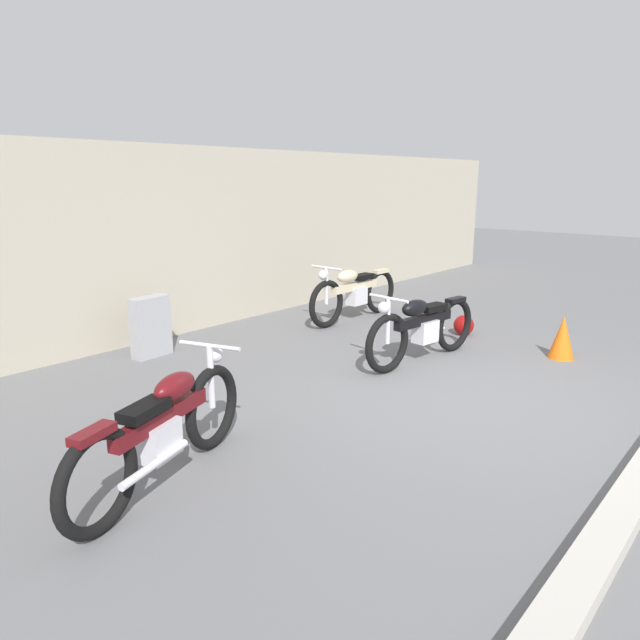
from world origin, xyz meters
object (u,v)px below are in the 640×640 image
Objects in this scene: motorcycle_maroon at (164,428)px; stone_marker at (151,327)px; traffic_cone at (562,337)px; motorcycle_cream at (354,292)px; helmet at (464,325)px; motorcycle_black at (422,327)px.

stone_marker is at bearing 40.09° from motorcycle_maroon.
motorcycle_cream is (-0.12, 3.25, 0.18)m from traffic_cone.
motorcycle_cream is at bearing 100.13° from helmet.
motorcycle_maroon is 0.96× the size of motorcycle_black.
helmet is 0.15× the size of motorcycle_maroon.
traffic_cone is 0.27× the size of motorcycle_black.
helmet is 1.84m from motorcycle_cream.
helmet is at bearing 101.66° from motorcycle_cream.
helmet is at bearing -166.00° from motorcycle_black.
motorcycle_cream reaches higher than motorcycle_maroon.
traffic_cone is 5.24m from motorcycle_maroon.
motorcycle_maroon is 0.93× the size of motorcycle_cream.
helmet is at bearing -35.76° from stone_marker.
traffic_cone is at bearing 142.30° from motorcycle_black.
stone_marker reaches higher than helmet.
stone_marker is at bearing 129.83° from traffic_cone.
traffic_cone is 1.83m from motorcycle_black.
stone_marker is 3.35m from motorcycle_cream.
motorcycle_maroon is (-1.74, -2.85, 0.05)m from stone_marker.
stone_marker is 0.40× the size of motorcycle_maroon.
motorcycle_maroon reaches higher than helmet.
motorcycle_maroon and motorcycle_black have the same top height.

